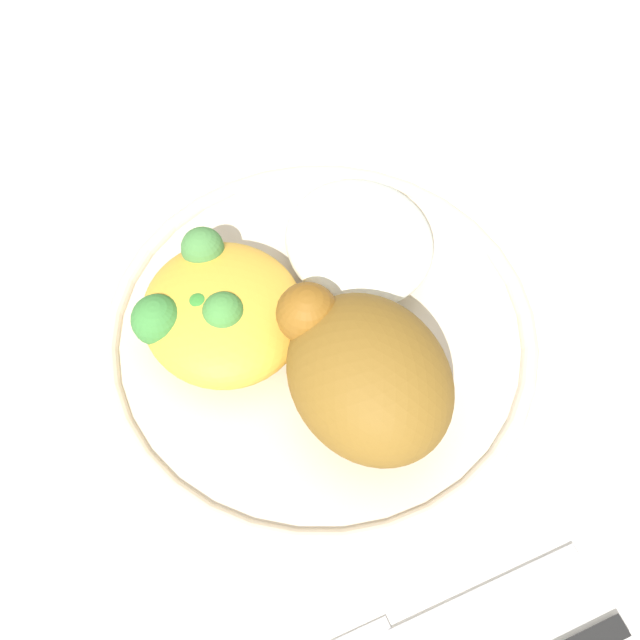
% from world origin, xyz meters
% --- Properties ---
extents(ground_plane, '(2.00, 2.00, 0.00)m').
position_xyz_m(ground_plane, '(0.00, 0.00, 0.00)').
color(ground_plane, silver).
extents(plate, '(0.26, 0.26, 0.02)m').
position_xyz_m(plate, '(0.00, 0.00, 0.01)').
color(plate, beige).
rests_on(plate, ground_plane).
extents(roasted_chicken, '(0.11, 0.08, 0.07)m').
position_xyz_m(roasted_chicken, '(-0.05, 0.00, 0.05)').
color(roasted_chicken, brown).
rests_on(roasted_chicken, plate).
extents(rice_pile, '(0.09, 0.09, 0.04)m').
position_xyz_m(rice_pile, '(0.03, -0.04, 0.04)').
color(rice_pile, white).
rests_on(rice_pile, plate).
extents(mac_cheese_with_broccoli, '(0.10, 0.10, 0.04)m').
position_xyz_m(mac_cheese_with_broccoli, '(0.03, 0.05, 0.04)').
color(mac_cheese_with_broccoli, gold).
rests_on(mac_cheese_with_broccoli, plate).
extents(fork, '(0.03, 0.14, 0.01)m').
position_xyz_m(fork, '(-0.17, 0.02, 0.00)').
color(fork, '#B2B2B7').
rests_on(fork, ground_plane).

